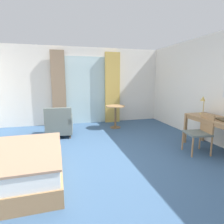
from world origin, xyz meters
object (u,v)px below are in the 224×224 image
at_px(writing_desk, 217,122).
at_px(round_cafe_table, 115,112).
at_px(desk_chair, 201,131).
at_px(desk_lamp, 203,102).
at_px(closed_book, 224,120).
at_px(armchair_by_window, 60,124).

xyz_separation_m(writing_desk, round_cafe_table, (-1.55, 2.56, -0.13)).
bearing_deg(writing_desk, desk_chair, 175.21).
bearing_deg(desk_chair, desk_lamp, 49.14).
relative_size(desk_chair, closed_book, 2.64).
height_order(closed_book, round_cafe_table, closed_book).
relative_size(armchair_by_window, round_cafe_table, 1.16).
relative_size(desk_chair, armchair_by_window, 1.02).
bearing_deg(closed_book, desk_chair, 164.08).
bearing_deg(round_cafe_table, desk_lamp, -53.11).
height_order(desk_lamp, armchair_by_window, desk_lamp).
bearing_deg(closed_book, writing_desk, 100.74).
bearing_deg(desk_lamp, desk_chair, -130.86).
height_order(desk_chair, armchair_by_window, desk_chair).
bearing_deg(armchair_by_window, writing_desk, -32.45).
distance_m(armchair_by_window, round_cafe_table, 1.84).
relative_size(writing_desk, closed_book, 4.40).
bearing_deg(writing_desk, round_cafe_table, 121.17).
height_order(writing_desk, desk_lamp, desk_lamp).
relative_size(desk_lamp, armchair_by_window, 0.52).
relative_size(closed_book, round_cafe_table, 0.44).
xyz_separation_m(desk_chair, round_cafe_table, (-1.18, 2.53, 0.05)).
distance_m(desk_chair, desk_lamp, 0.82).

